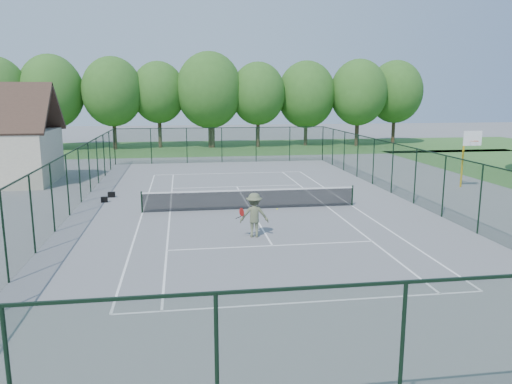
# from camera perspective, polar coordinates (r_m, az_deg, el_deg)

# --- Properties ---
(ground) EXTENTS (140.00, 140.00, 0.00)m
(ground) POSITION_cam_1_polar(r_m,az_deg,el_deg) (25.90, -0.65, -1.97)
(ground) COLOR gray
(ground) RESTS_ON ground
(grass_far) EXTENTS (80.00, 16.00, 0.01)m
(grass_far) POSITION_cam_1_polar(r_m,az_deg,el_deg) (55.41, -4.92, 5.08)
(grass_far) COLOR #407430
(grass_far) RESTS_ON ground
(court_lines) EXTENTS (11.05, 23.85, 0.01)m
(court_lines) POSITION_cam_1_polar(r_m,az_deg,el_deg) (25.90, -0.65, -1.96)
(court_lines) COLOR white
(court_lines) RESTS_ON ground
(tennis_net) EXTENTS (11.08, 0.08, 1.10)m
(tennis_net) POSITION_cam_1_polar(r_m,az_deg,el_deg) (25.78, -0.66, -0.72)
(tennis_net) COLOR black
(tennis_net) RESTS_ON ground
(fence_enclosure) EXTENTS (18.05, 36.05, 3.02)m
(fence_enclosure) POSITION_cam_1_polar(r_m,az_deg,el_deg) (25.59, -0.66, 1.43)
(fence_enclosure) COLOR #18361E
(fence_enclosure) RESTS_ON ground
(tree_line_far) EXTENTS (39.40, 6.40, 9.70)m
(tree_line_far) POSITION_cam_1_polar(r_m,az_deg,el_deg) (55.09, -5.02, 11.28)
(tree_line_far) COLOR #413120
(tree_line_far) RESTS_ON ground
(basketball_goal) EXTENTS (1.20, 1.43, 3.65)m
(basketball_goal) POSITION_cam_1_polar(r_m,az_deg,el_deg) (33.82, 23.07, 4.66)
(basketball_goal) COLOR gold
(basketball_goal) RESTS_ON ground
(sports_bag_a) EXTENTS (0.40, 0.27, 0.30)m
(sports_bag_a) POSITION_cam_1_polar(r_m,az_deg,el_deg) (28.73, -16.95, -0.84)
(sports_bag_a) COLOR black
(sports_bag_a) RESTS_ON ground
(sports_bag_b) EXTENTS (0.40, 0.25, 0.31)m
(sports_bag_b) POSITION_cam_1_polar(r_m,az_deg,el_deg) (30.01, -16.19, -0.29)
(sports_bag_b) COLOR black
(sports_bag_b) RESTS_ON ground
(tennis_player) EXTENTS (1.94, 0.94, 1.86)m
(tennis_player) POSITION_cam_1_polar(r_m,az_deg,el_deg) (20.79, -0.21, -2.64)
(tennis_player) COLOR #5E6548
(tennis_player) RESTS_ON ground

